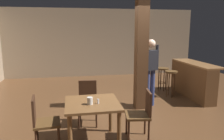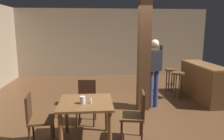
{
  "view_description": "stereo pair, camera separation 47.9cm",
  "coord_description": "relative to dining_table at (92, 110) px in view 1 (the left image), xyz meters",
  "views": [
    {
      "loc": [
        -1.31,
        -4.69,
        1.97
      ],
      "look_at": [
        -0.43,
        -0.06,
        1.08
      ],
      "focal_mm": 35.0,
      "sensor_mm": 36.0,
      "label": 1
    },
    {
      "loc": [
        -0.84,
        -4.76,
        1.97
      ],
      "look_at": [
        -0.43,
        -0.06,
        1.08
      ],
      "focal_mm": 35.0,
      "sensor_mm": 36.0,
      "label": 2
    }
  ],
  "objects": [
    {
      "name": "bar_counter",
      "position": [
        3.15,
        2.16,
        -0.1
      ],
      "size": [
        0.56,
        1.9,
        1.0
      ],
      "color": "brown",
      "rests_on": "ground_plane"
    },
    {
      "name": "bar_stool_mid",
      "position": [
        2.56,
        2.92,
        -0.04
      ],
      "size": [
        0.38,
        0.38,
        0.75
      ],
      "color": "#4C3319",
      "rests_on": "ground_plane"
    },
    {
      "name": "ground_plane",
      "position": [
        0.98,
        1.15,
        -0.61
      ],
      "size": [
        10.8,
        10.8,
        0.0
      ],
      "primitive_type": "plane",
      "color": "#4C301C"
    },
    {
      "name": "chair_east",
      "position": [
        0.88,
        -0.03,
        -0.11
      ],
      "size": [
        0.48,
        0.48,
        0.89
      ],
      "color": "#4C3319",
      "rests_on": "ground_plane"
    },
    {
      "name": "pillar",
      "position": [
        1.36,
        1.53,
        0.79
      ],
      "size": [
        0.28,
        0.28,
        2.8
      ],
      "primitive_type": "cube",
      "color": "#4C301C",
      "rests_on": "ground_plane"
    },
    {
      "name": "napkin_cup",
      "position": [
        -0.05,
        -0.09,
        0.19
      ],
      "size": [
        0.09,
        0.09,
        0.12
      ],
      "primitive_type": "cylinder",
      "color": "beige",
      "rests_on": "dining_table"
    },
    {
      "name": "salt_shaker",
      "position": [
        0.09,
        -0.09,
        0.17
      ],
      "size": [
        0.03,
        0.03,
        0.08
      ],
      "primitive_type": "cylinder",
      "color": "silver",
      "rests_on": "dining_table"
    },
    {
      "name": "standing_person",
      "position": [
        1.64,
        1.61,
        0.39
      ],
      "size": [
        0.47,
        0.29,
        1.72
      ],
      "color": "black",
      "rests_on": "ground_plane"
    },
    {
      "name": "chair_west",
      "position": [
        -0.83,
        -0.04,
        -0.11
      ],
      "size": [
        0.46,
        0.46,
        0.89
      ],
      "color": "#4C3319",
      "rests_on": "ground_plane"
    },
    {
      "name": "bar_stool_near",
      "position": [
        2.53,
        2.24,
        -0.03
      ],
      "size": [
        0.35,
        0.35,
        0.77
      ],
      "color": "#4C3319",
      "rests_on": "ground_plane"
    },
    {
      "name": "wall_back",
      "position": [
        0.98,
        5.65,
        0.79
      ],
      "size": [
        8.0,
        0.1,
        2.8
      ],
      "primitive_type": "cube",
      "color": "gray",
      "rests_on": "ground_plane"
    },
    {
      "name": "dining_table",
      "position": [
        0.0,
        0.0,
        0.0
      ],
      "size": [
        0.91,
        0.91,
        0.74
      ],
      "color": "brown",
      "rests_on": "ground_plane"
    },
    {
      "name": "chair_north",
      "position": [
        -0.01,
        0.85,
        -0.11
      ],
      "size": [
        0.46,
        0.46,
        0.89
      ],
      "color": "#4C3319",
      "rests_on": "ground_plane"
    }
  ]
}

